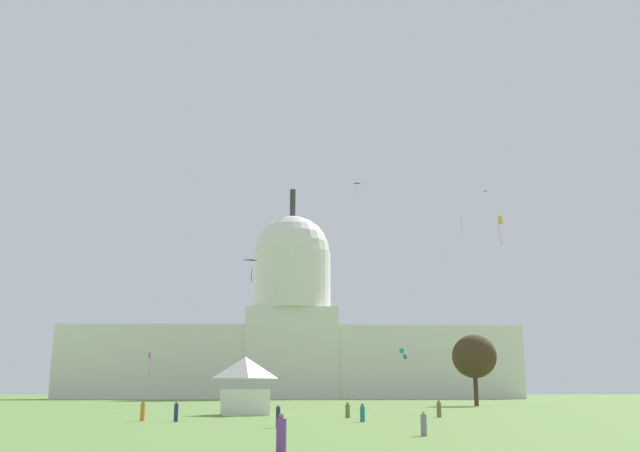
% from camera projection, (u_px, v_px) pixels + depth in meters
% --- Properties ---
extents(capitol_building, '(137.48, 23.97, 65.26)m').
position_uv_depth(capitol_building, '(292.00, 336.00, 215.07)').
color(capitol_building, silver).
rests_on(capitol_building, ground_plane).
extents(event_tent, '(6.12, 6.70, 6.38)m').
position_uv_depth(event_tent, '(245.00, 385.00, 78.89)').
color(event_tent, white).
rests_on(event_tent, ground_plane).
extents(tree_east_far, '(9.96, 9.70, 12.12)m').
position_uv_depth(tree_east_far, '(474.00, 357.00, 122.16)').
color(tree_east_far, '#42301E').
rests_on(tree_east_far, ground_plane).
extents(person_teal_back_left, '(0.51, 0.51, 1.58)m').
position_uv_depth(person_teal_back_left, '(362.00, 414.00, 61.55)').
color(person_teal_back_left, '#1E757A').
rests_on(person_teal_back_left, ground_plane).
extents(person_olive_edge_west, '(0.61, 0.61, 1.54)m').
position_uv_depth(person_olive_edge_west, '(348.00, 411.00, 70.51)').
color(person_olive_edge_west, olive).
rests_on(person_olive_edge_west, ground_plane).
extents(person_purple_near_tent, '(0.56, 0.56, 1.73)m').
position_uv_depth(person_purple_near_tent, '(281.00, 434.00, 32.04)').
color(person_purple_near_tent, '#703D93').
rests_on(person_purple_near_tent, ground_plane).
extents(person_navy_front_left, '(0.43, 0.43, 1.72)m').
position_uv_depth(person_navy_front_left, '(278.00, 417.00, 52.21)').
color(person_navy_front_left, navy).
rests_on(person_navy_front_left, ground_plane).
extents(person_grey_front_right, '(0.40, 0.40, 1.49)m').
position_uv_depth(person_grey_front_right, '(424.00, 425.00, 42.93)').
color(person_grey_front_right, gray).
rests_on(person_grey_front_right, ground_plane).
extents(person_olive_mid_center, '(0.56, 0.56, 1.71)m').
position_uv_depth(person_olive_mid_center, '(439.00, 410.00, 71.79)').
color(person_olive_mid_center, olive).
rests_on(person_olive_mid_center, ground_plane).
extents(person_orange_lawn_far_left, '(0.50, 0.50, 1.78)m').
position_uv_depth(person_orange_lawn_far_left, '(143.00, 412.00, 63.64)').
color(person_orange_lawn_far_left, orange).
rests_on(person_orange_lawn_far_left, ground_plane).
extents(person_navy_aisle_center, '(0.45, 0.45, 1.78)m').
position_uv_depth(person_navy_aisle_center, '(176.00, 412.00, 62.03)').
color(person_navy_aisle_center, navy).
rests_on(person_navy_aisle_center, ground_plane).
extents(kite_black_mid, '(1.93, 1.34, 2.86)m').
position_uv_depth(kite_black_mid, '(252.00, 263.00, 101.74)').
color(kite_black_mid, black).
extents(kite_red_high, '(1.73, 0.85, 2.70)m').
position_uv_depth(kite_red_high, '(357.00, 184.00, 179.92)').
color(kite_red_high, red).
extents(kite_turquoise_low, '(1.20, 1.25, 1.23)m').
position_uv_depth(kite_turquoise_low, '(402.00, 351.00, 162.53)').
color(kite_turquoise_low, teal).
extents(kite_gold_mid, '(0.79, 0.38, 4.74)m').
position_uv_depth(kite_gold_mid, '(500.00, 223.00, 107.64)').
color(kite_gold_mid, gold).
extents(kite_blue_low, '(1.23, 0.73, 1.27)m').
position_uv_depth(kite_blue_low, '(405.00, 357.00, 181.19)').
color(kite_blue_low, blue).
extents(kite_pink_high, '(0.39, 0.76, 3.30)m').
position_uv_depth(kite_pink_high, '(461.00, 221.00, 140.99)').
color(kite_pink_high, pink).
extents(kite_magenta_low, '(0.58, 0.64, 4.18)m').
position_uv_depth(kite_magenta_low, '(150.00, 359.00, 127.71)').
color(kite_magenta_low, '#D1339E').
extents(kite_yellow_high, '(0.19, 0.71, 1.28)m').
position_uv_depth(kite_yellow_high, '(445.00, 255.00, 191.13)').
color(kite_yellow_high, yellow).
extents(kite_green_high, '(0.92, 1.25, 0.37)m').
position_uv_depth(kite_green_high, '(483.00, 194.00, 138.17)').
color(kite_green_high, green).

